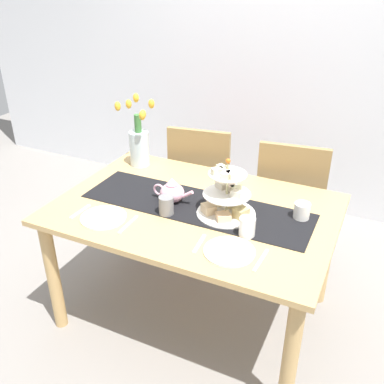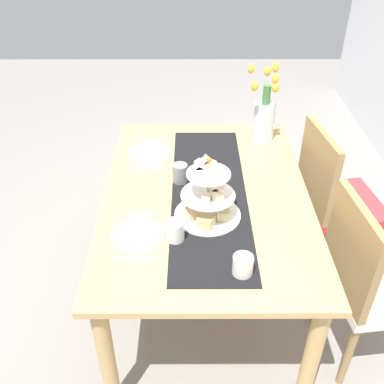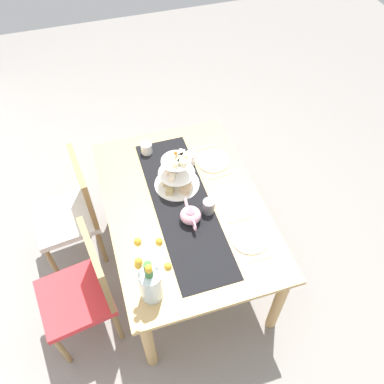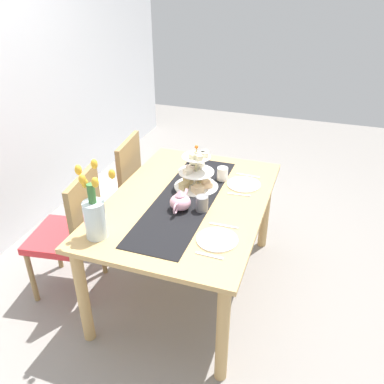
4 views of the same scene
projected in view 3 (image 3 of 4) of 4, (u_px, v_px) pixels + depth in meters
name	position (u px, v px, depth m)	size (l,w,h in m)	color
ground_plane	(186.00, 261.00, 3.10)	(8.00, 8.00, 0.00)	gray
dining_table	(185.00, 214.00, 2.62)	(1.44, 0.99, 0.72)	tan
chair_left	(84.00, 288.00, 2.41)	(0.48, 0.48, 0.91)	olive
chair_right	(73.00, 209.00, 2.79)	(0.47, 0.47, 0.91)	olive
table_runner	(182.00, 205.00, 2.54)	(1.22, 0.36, 0.00)	black
tiered_cake_stand	(177.00, 175.00, 2.58)	(0.30, 0.30, 0.30)	beige
teapot	(191.00, 215.00, 2.41)	(0.24, 0.13, 0.14)	#E5A8BC
tulip_vase	(151.00, 282.00, 2.03)	(0.20, 0.16, 0.44)	silver
cream_jug	(147.00, 148.00, 2.81)	(0.08, 0.08, 0.09)	white
dinner_plate_left	(250.00, 238.00, 2.37)	(0.23, 0.23, 0.01)	white
fork_left	(259.00, 258.00, 2.29)	(0.02, 0.15, 0.01)	silver
knife_left	(241.00, 219.00, 2.46)	(0.01, 0.17, 0.01)	silver
dinner_plate_right	(213.00, 161.00, 2.78)	(0.23, 0.23, 0.01)	white
fork_right	(220.00, 176.00, 2.70)	(0.02, 0.15, 0.01)	silver
knife_right	(206.00, 147.00, 2.87)	(0.01, 0.17, 0.01)	silver
mug_grey	(209.00, 206.00, 2.47)	(0.08, 0.08, 0.10)	slate
mug_white_text	(190.00, 159.00, 2.73)	(0.08, 0.08, 0.10)	white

